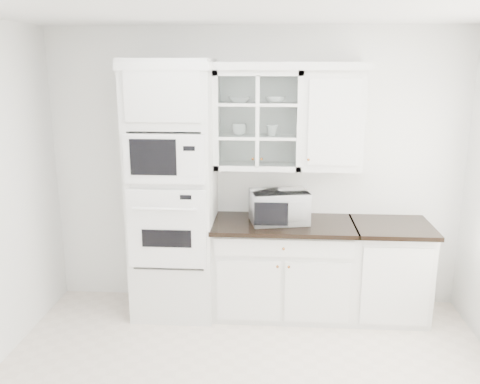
{
  "coord_description": "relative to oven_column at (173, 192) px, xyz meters",
  "views": [
    {
      "loc": [
        0.18,
        -3.1,
        2.35
      ],
      "look_at": [
        -0.1,
        1.05,
        1.3
      ],
      "focal_mm": 38.0,
      "sensor_mm": 36.0,
      "label": 1
    }
  ],
  "objects": [
    {
      "name": "bowl_a",
      "position": [
        0.61,
        0.16,
        0.84
      ],
      "size": [
        0.24,
        0.24,
        0.05
      ],
      "primitive_type": "imported",
      "rotation": [
        0.0,
        0.0,
        0.16
      ],
      "color": "white",
      "rests_on": "upper_cabinet_glass"
    },
    {
      "name": "cup_a",
      "position": [
        0.6,
        0.18,
        0.56
      ],
      "size": [
        0.17,
        0.17,
        0.11
      ],
      "primitive_type": "imported",
      "rotation": [
        0.0,
        0.0,
        0.31
      ],
      "color": "white",
      "rests_on": "upper_cabinet_glass"
    },
    {
      "name": "upper_cabinet_glass",
      "position": [
        0.78,
        0.17,
        0.65
      ],
      "size": [
        0.8,
        0.33,
        0.9
      ],
      "color": "silver",
      "rests_on": "room_shell"
    },
    {
      "name": "crown_molding",
      "position": [
        0.68,
        0.14,
        1.14
      ],
      "size": [
        2.14,
        0.38,
        0.07
      ],
      "primitive_type": "cube",
      "color": "white",
      "rests_on": "room_shell"
    },
    {
      "name": "base_cabinet_run",
      "position": [
        1.03,
        0.03,
        -0.74
      ],
      "size": [
        1.32,
        0.67,
        0.92
      ],
      "color": "silver",
      "rests_on": "ground"
    },
    {
      "name": "bowl_b",
      "position": [
        0.94,
        0.15,
        0.84
      ],
      "size": [
        0.23,
        0.23,
        0.06
      ],
      "primitive_type": "imported",
      "rotation": [
        0.0,
        0.0,
        0.29
      ],
      "color": "white",
      "rests_on": "upper_cabinet_glass"
    },
    {
      "name": "upper_cabinet_solid",
      "position": [
        1.46,
        0.17,
        0.65
      ],
      "size": [
        0.55,
        0.33,
        0.9
      ],
      "primitive_type": "cube",
      "color": "silver",
      "rests_on": "room_shell"
    },
    {
      "name": "extra_base_cabinet",
      "position": [
        2.03,
        0.03,
        -0.74
      ],
      "size": [
        0.72,
        0.67,
        0.92
      ],
      "color": "silver",
      "rests_on": "ground"
    },
    {
      "name": "countertop_microwave",
      "position": [
        0.98,
        0.03,
        -0.13
      ],
      "size": [
        0.59,
        0.53,
        0.3
      ],
      "primitive_type": "imported",
      "rotation": [
        0.0,
        0.0,
        3.35
      ],
      "color": "white",
      "rests_on": "base_cabinet_run"
    },
    {
      "name": "oven_column",
      "position": [
        0.0,
        0.0,
        0.0
      ],
      "size": [
        0.76,
        0.68,
        2.4
      ],
      "color": "silver",
      "rests_on": "ground"
    },
    {
      "name": "room_shell",
      "position": [
        0.75,
        -0.99,
        0.58
      ],
      "size": [
        4.0,
        3.5,
        2.7
      ],
      "color": "white",
      "rests_on": "ground"
    },
    {
      "name": "cup_b",
      "position": [
        0.91,
        0.16,
        0.56
      ],
      "size": [
        0.12,
        0.12,
        0.1
      ],
      "primitive_type": "imported",
      "rotation": [
        0.0,
        0.0,
        0.09
      ],
      "color": "white",
      "rests_on": "upper_cabinet_glass"
    }
  ]
}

